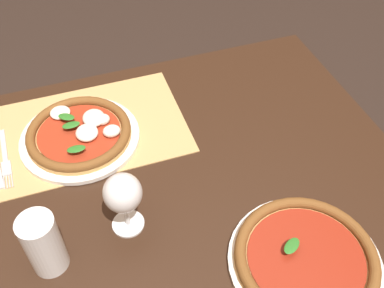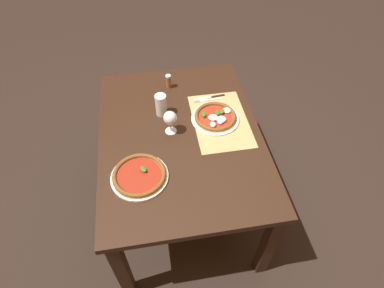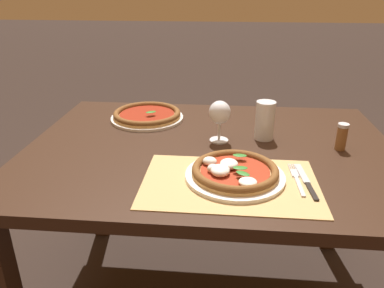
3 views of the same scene
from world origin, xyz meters
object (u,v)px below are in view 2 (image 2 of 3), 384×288
(pepper_shaker, at_px, (168,81))
(pint_glass, at_px, (161,105))
(knife, at_px, (209,97))
(wine_glass, at_px, (170,119))
(pizza_far, at_px, (139,175))
(pizza_near, at_px, (216,117))
(fork, at_px, (208,100))

(pepper_shaker, bearing_deg, pint_glass, 163.73)
(knife, height_order, pepper_shaker, pepper_shaker)
(wine_glass, height_order, knife, wine_glass)
(pizza_far, xyz_separation_m, knife, (0.58, -0.50, -0.01))
(pizza_near, relative_size, fork, 1.50)
(pizza_far, bearing_deg, fork, -41.36)
(pizza_far, distance_m, wine_glass, 0.39)
(pizza_near, distance_m, pepper_shaker, 0.45)
(pepper_shaker, bearing_deg, pizza_near, -146.43)
(pizza_near, height_order, pizza_far, pizza_near)
(pizza_near, xyz_separation_m, pepper_shaker, (0.38, 0.25, 0.03))
(pizza_far, height_order, wine_glass, wine_glass)
(pint_glass, height_order, fork, pint_glass)
(pepper_shaker, bearing_deg, fork, -127.86)
(wine_glass, height_order, fork, wine_glass)
(fork, distance_m, knife, 0.03)
(wine_glass, distance_m, pepper_shaker, 0.43)
(pint_glass, xyz_separation_m, knife, (0.10, -0.33, -0.06))
(pint_glass, relative_size, knife, 0.67)
(pizza_near, distance_m, wine_glass, 0.30)
(pint_glass, bearing_deg, wine_glass, -167.17)
(pepper_shaker, bearing_deg, knife, -122.73)
(pizza_near, distance_m, pizza_far, 0.62)
(pizza_near, bearing_deg, wine_glass, 100.44)
(wine_glass, distance_m, pint_glass, 0.18)
(fork, relative_size, pepper_shaker, 2.07)
(pizza_near, height_order, knife, pizza_near)
(knife, bearing_deg, wine_glass, 132.29)
(pint_glass, bearing_deg, pizza_far, 160.69)
(pizza_near, height_order, wine_glass, wine_glass)
(knife, bearing_deg, pepper_shaker, 57.27)
(knife, distance_m, pepper_shaker, 0.31)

